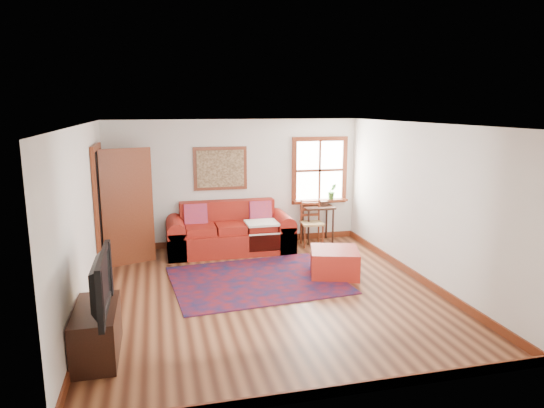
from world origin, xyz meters
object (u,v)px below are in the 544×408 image
object	(u,v)px
red_ottoman	(334,262)
side_table	(318,212)
ladder_back_chair	(311,221)
red_leather_sofa	(230,235)
media_cabinet	(97,332)

from	to	relation	value
red_ottoman	side_table	bearing A→B (deg)	95.66
red_ottoman	ladder_back_chair	bearing A→B (deg)	100.84
red_leather_sofa	red_ottoman	size ratio (longest dim) A/B	3.11
red_leather_sofa	ladder_back_chair	bearing A→B (deg)	0.56
red_ottoman	ladder_back_chair	xyz separation A→B (m)	(0.19, 1.80, 0.27)
red_leather_sofa	ladder_back_chair	size ratio (longest dim) A/B	2.62
ladder_back_chair	media_cabinet	xyz separation A→B (m)	(-3.71, -3.67, -0.21)
red_ottoman	media_cabinet	bearing A→B (deg)	-135.22
side_table	media_cabinet	xyz separation A→B (m)	(-3.91, -3.88, -0.34)
ladder_back_chair	media_cabinet	world-z (taller)	ladder_back_chair
ladder_back_chair	media_cabinet	distance (m)	5.22
red_ottoman	ladder_back_chair	distance (m)	1.83
ladder_back_chair	media_cabinet	bearing A→B (deg)	-135.26
side_table	media_cabinet	size ratio (longest dim) A/B	0.72
red_leather_sofa	media_cabinet	bearing A→B (deg)	-119.40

